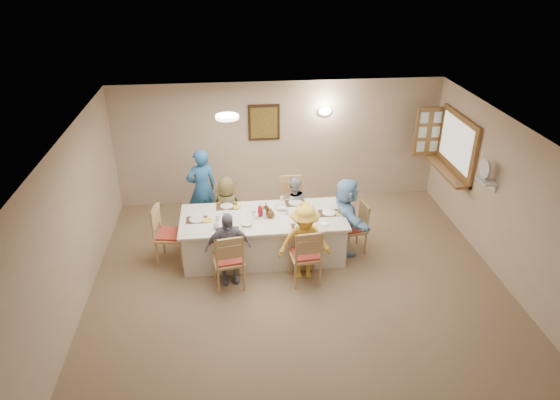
{
  "coord_description": "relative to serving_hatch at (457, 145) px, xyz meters",
  "views": [
    {
      "loc": [
        -0.96,
        -5.87,
        4.84
      ],
      "look_at": [
        -0.2,
        1.4,
        1.05
      ],
      "focal_mm": 32.0,
      "sensor_mm": 36.0,
      "label": 1
    }
  ],
  "objects": [
    {
      "name": "caregiver",
      "position": [
        -4.75,
        0.14,
        -0.73
      ],
      "size": [
        0.78,
        0.7,
        1.55
      ],
      "primitive_type": "imported",
      "rotation": [
        0.0,
        0.0,
        3.46
      ],
      "color": "#2763A1",
      "rests_on": "ground"
    },
    {
      "name": "plate_re",
      "position": [
        -2.58,
        -1.01,
        -0.73
      ],
      "size": [
        0.23,
        0.23,
        0.01
      ],
      "primitive_type": "cylinder",
      "color": "white",
      "rests_on": "dining_table"
    },
    {
      "name": "plate_fl",
      "position": [
        -4.3,
        -1.43,
        -0.73
      ],
      "size": [
        0.25,
        0.25,
        0.02
      ],
      "primitive_type": "cylinder",
      "color": "white",
      "rests_on": "dining_table"
    },
    {
      "name": "dining_table",
      "position": [
        -3.7,
        -1.01,
        -1.12
      ],
      "size": [
        2.76,
        1.17,
        0.76
      ],
      "primitive_type": "cube",
      "color": "silver",
      "rests_on": "ground"
    },
    {
      "name": "wall_picture",
      "position": [
        -3.51,
        1.06,
        0.2
      ],
      "size": [
        0.62,
        0.05,
        0.72
      ],
      "color": "black",
      "rests_on": "room_walls"
    },
    {
      "name": "bowl_b",
      "position": [
        -3.37,
        -0.79,
        -0.71
      ],
      "size": [
        0.31,
        0.31,
        0.06
      ],
      "primitive_type": "imported",
      "rotation": [
        0.0,
        0.0,
        -0.32
      ],
      "color": "white",
      "rests_on": "dining_table"
    },
    {
      "name": "diner_front_left",
      "position": [
        -4.3,
        -1.69,
        -0.89
      ],
      "size": [
        0.79,
        0.47,
        1.22
      ],
      "primitive_type": "imported",
      "rotation": [
        0.0,
        0.0,
        0.12
      ],
      "color": "gray",
      "rests_on": "ground"
    },
    {
      "name": "napkin_br",
      "position": [
        -2.92,
        -0.64,
        -0.73
      ],
      "size": [
        0.14,
        0.14,
        0.01
      ],
      "primitive_type": "cube",
      "color": "yellow",
      "rests_on": "dining_table"
    },
    {
      "name": "condiment_malt",
      "position": [
        -3.57,
        -1.05,
        -0.65
      ],
      "size": [
        0.23,
        0.23,
        0.17
      ],
      "primitive_type": "imported",
      "rotation": [
        0.0,
        0.0,
        -0.37
      ],
      "color": "#4E3115",
      "rests_on": "dining_table"
    },
    {
      "name": "placemat_br",
      "position": [
        -3.1,
        -0.59,
        -0.74
      ],
      "size": [
        0.36,
        0.27,
        0.01
      ],
      "primitive_type": "cube",
      "color": "#472B19",
      "rests_on": "dining_table"
    },
    {
      "name": "condiment_brown",
      "position": [
        -3.64,
        -0.94,
        -0.64
      ],
      "size": [
        0.13,
        0.13,
        0.21
      ],
      "primitive_type": "imported",
      "rotation": [
        0.0,
        0.0,
        0.19
      ],
      "color": "#4E3115",
      "rests_on": "dining_table"
    },
    {
      "name": "plate_br",
      "position": [
        -3.1,
        -0.59,
        -0.73
      ],
      "size": [
        0.24,
        0.24,
        0.02
      ],
      "primitive_type": "cylinder",
      "color": "white",
      "rests_on": "dining_table"
    },
    {
      "name": "placemat_le",
      "position": [
        -4.8,
        -1.01,
        -0.74
      ],
      "size": [
        0.34,
        0.25,
        0.01
      ],
      "primitive_type": "cube",
      "color": "#472B19",
      "rests_on": "dining_table"
    },
    {
      "name": "diner_right_end",
      "position": [
        -2.28,
        -1.01,
        -0.81
      ],
      "size": [
        1.38,
        0.71,
        1.38
      ],
      "primitive_type": "imported",
      "rotation": [
        0.0,
        0.0,
        1.69
      ],
      "color": "#92C5F8",
      "rests_on": "ground"
    },
    {
      "name": "teacup_a",
      "position": [
        -4.47,
        -1.33,
        -0.7
      ],
      "size": [
        0.14,
        0.14,
        0.08
      ],
      "primitive_type": "imported",
      "rotation": [
        0.0,
        0.0,
        -0.2
      ],
      "color": "white",
      "rests_on": "dining_table"
    },
    {
      "name": "napkin_fr",
      "position": [
        -2.92,
        -1.48,
        -0.73
      ],
      "size": [
        0.13,
        0.13,
        0.01
      ],
      "primitive_type": "cube",
      "color": "yellow",
      "rests_on": "dining_table"
    },
    {
      "name": "condiment_ketchup",
      "position": [
        -3.74,
        -0.99,
        -0.62
      ],
      "size": [
        0.12,
        0.12,
        0.23
      ],
      "primitive_type": "imported",
      "rotation": [
        0.0,
        0.0,
        -0.17
      ],
      "color": "#AF0F1F",
      "rests_on": "dining_table"
    },
    {
      "name": "placemat_re",
      "position": [
        -2.58,
        -1.01,
        -0.74
      ],
      "size": [
        0.34,
        0.26,
        0.01
      ],
      "primitive_type": "cube",
      "color": "#472B19",
      "rests_on": "dining_table"
    },
    {
      "name": "chair_front_left",
      "position": [
        -4.3,
        -1.81,
        -1.0
      ],
      "size": [
        0.54,
        0.54,
        1.0
      ],
      "primitive_type": null,
      "rotation": [
        0.0,
        0.0,
        3.29
      ],
      "color": "tan",
      "rests_on": "ground"
    },
    {
      "name": "plate_fr",
      "position": [
        -3.1,
        -1.43,
        -0.73
      ],
      "size": [
        0.24,
        0.24,
        0.02
      ],
      "primitive_type": "cylinder",
      "color": "white",
      "rests_on": "dining_table"
    },
    {
      "name": "placemat_fl",
      "position": [
        -4.3,
        -1.43,
        -0.74
      ],
      "size": [
        0.37,
        0.27,
        0.01
      ],
      "primitive_type": "cube",
      "color": "#472B19",
      "rests_on": "dining_table"
    },
    {
      "name": "plate_bl",
      "position": [
        -4.3,
        -0.59,
        -0.73
      ],
      "size": [
        0.22,
        0.22,
        0.01
      ],
      "primitive_type": "cylinder",
      "color": "white",
      "rests_on": "dining_table"
    },
    {
      "name": "napkin_bl",
      "position": [
        -4.12,
        -0.64,
        -0.73
      ],
      "size": [
        0.13,
        0.13,
        0.01
      ],
      "primitive_type": "cube",
      "color": "yellow",
      "rests_on": "dining_table"
    },
    {
      "name": "shutter_door",
      "position": [
        -0.26,
        0.76,
        0.0
      ],
      "size": [
        0.55,
        0.04,
        1.0
      ],
      "primitive_type": "cube",
      "color": "brown",
      "rests_on": "room_walls"
    },
    {
      "name": "desk_fan",
      "position": [
        -0.11,
        -1.35,
        0.05
      ],
      "size": [
        0.3,
        0.3,
        0.28
      ],
      "primitive_type": null,
      "color": "#A5A5A8",
      "rests_on": "fan_shelf"
    },
    {
      "name": "diner_back_right",
      "position": [
        -3.1,
        -0.33,
        -0.93
      ],
      "size": [
        0.67,
        0.59,
        1.13
      ],
      "primitive_type": "imported",
      "rotation": [
        0.0,
        0.0,
        3.29
      ],
      "color": "#9FA1A7",
      "rests_on": "ground"
    },
    {
      "name": "diner_front_right",
      "position": [
        -3.1,
        -1.69,
        -0.86
      ],
      "size": [
        0.83,
        0.49,
        1.28
      ],
      "primitive_type": "imported",
      "rotation": [
        0.0,
        0.0,
        0.01
      ],
      "color": "yellow",
      "rests_on": "ground"
    },
    {
      "name": "chair_back_left",
      "position": [
        -4.3,
        -0.21,
        -1.03
      ],
      "size": [
        0.49,
        0.49,
        0.94
      ],
      "primitive_type": null,
      "rotation": [
        0.0,
        0.0,
        0.08
      ],
      "color": "tan",
      "rests_on": "ground"
    },
    {
      "name": "napkin_fl",
      "position": [
        -4.12,
        -1.48,
        -0.73
      ],
      "size": [
        0.15,
        0.15,
        0.01
      ],
      "primitive_type": "cube",
      "color": "yellow",
      "rests_on": "dining_table"
    },
    {
      "name": "placemat_bl",
      "position": [
        -4.3,
        -0.59,
        -0.74
      ],
      "size": [
        0.36,
        0.27,
        0.01
      ],
      "primitive_type": "cube",
      "color": "#472B19",
      "rests_on": "dining_table"
    },
    {
      "name": "room_walls",
      "position": [
        -3.21,
        -2.4,
        0.01
      ],
      "size": [
        7.0,
        7.0,
        7.0
      ],
      "color": "tan",
      "rests_on": "ground"
    },
    {
      "name": "bowl_a",
      "position": [
        -3.98,
        -1.27,
        -0.72
      ],
      "size": [
        0.25,
        0.25,
        0.05
      ],
      "primitive_type": "imported",
      "rotation": [
        0.0,
        0.0,
        -0.14
      ],
      "color": "white",
      "rests_on": "dining_table"
    },
    {
      "name": "plate_le",
      "position": [
        -4.8,
        -1.01,
        -0.73
      ],
      "size": [
        0.24,
        0.24,
        0.02
      ],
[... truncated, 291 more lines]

